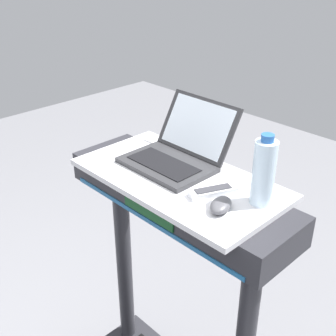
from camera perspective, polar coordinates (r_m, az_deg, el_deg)
name	(u,v)px	position (r m, az deg, el deg)	size (l,w,h in m)	color
desk_board	(178,179)	(1.52, 1.35, -1.40)	(0.74, 0.39, 0.02)	silver
laptop	(177,152)	(1.59, 1.17, 2.14)	(0.32, 0.33, 0.21)	#2D2D30
computer_mouse	(221,205)	(1.34, 6.88, -4.81)	(0.06, 0.10, 0.03)	#4C4C51
water_bottle	(264,172)	(1.35, 12.33, -0.52)	(0.07, 0.07, 0.23)	silver
tv_remote	(213,192)	(1.41, 5.86, -3.06)	(0.11, 0.16, 0.02)	silver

